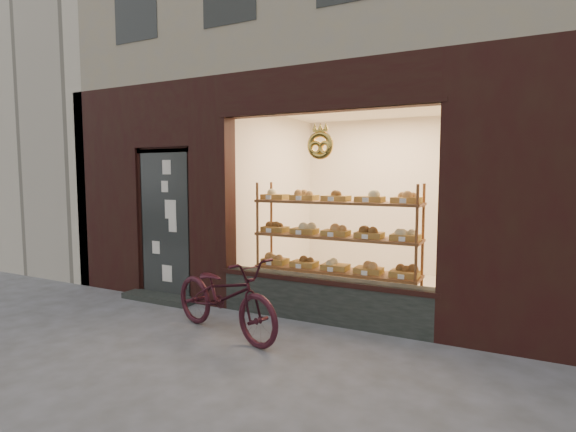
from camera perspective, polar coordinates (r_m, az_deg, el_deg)
The scene contains 4 objects.
ground at distance 4.25m, azimuth -13.71°, elevation -20.05°, with size 90.00×90.00×0.00m, color #4F4F4F.
neighbor_left at distance 15.00m, azimuth -28.73°, elevation 14.98°, with size 12.00×7.00×9.00m, color beige.
display_shelf at distance 5.89m, azimuth 6.06°, elevation -3.82°, with size 2.20×0.45×1.70m.
bicycle at distance 5.18m, azimuth -8.05°, elevation -9.95°, with size 0.60×1.72×0.90m, color #34111B.
Camera 1 is at (2.55, -2.88, 1.81)m, focal length 28.00 mm.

